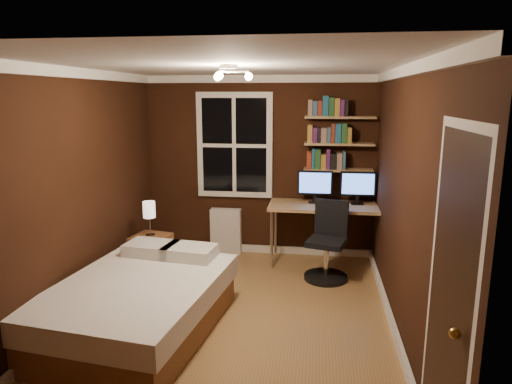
# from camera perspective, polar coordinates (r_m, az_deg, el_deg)

# --- Properties ---
(floor) EXTENTS (4.20, 4.20, 0.00)m
(floor) POSITION_cam_1_polar(r_m,az_deg,el_deg) (4.81, -2.84, -15.72)
(floor) COLOR olive
(floor) RESTS_ON ground
(wall_back) EXTENTS (3.20, 0.04, 2.50)m
(wall_back) POSITION_cam_1_polar(r_m,az_deg,el_deg) (6.41, 0.47, 3.16)
(wall_back) COLOR black
(wall_back) RESTS_ON ground
(wall_left) EXTENTS (0.04, 4.20, 2.50)m
(wall_left) POSITION_cam_1_polar(r_m,az_deg,el_deg) (4.92, -21.64, -0.42)
(wall_left) COLOR black
(wall_left) RESTS_ON ground
(wall_right) EXTENTS (0.04, 4.20, 2.50)m
(wall_right) POSITION_cam_1_polar(r_m,az_deg,el_deg) (4.37, 18.08, -1.65)
(wall_right) COLOR black
(wall_right) RESTS_ON ground
(ceiling) EXTENTS (3.20, 4.20, 0.02)m
(ceiling) POSITION_cam_1_polar(r_m,az_deg,el_deg) (4.26, -3.21, 15.52)
(ceiling) COLOR white
(ceiling) RESTS_ON wall_back
(window) EXTENTS (1.06, 0.06, 1.46)m
(window) POSITION_cam_1_polar(r_m,az_deg,el_deg) (6.39, -2.69, 5.84)
(window) COLOR white
(window) RESTS_ON wall_back
(door) EXTENTS (0.03, 0.82, 2.05)m
(door) POSITION_cam_1_polar(r_m,az_deg,el_deg) (3.00, 22.84, -12.82)
(door) COLOR black
(door) RESTS_ON ground
(door_knob) EXTENTS (0.06, 0.06, 0.06)m
(door_knob) POSITION_cam_1_polar(r_m,az_deg,el_deg) (2.75, 23.60, -15.89)
(door_knob) COLOR #BC8734
(door_knob) RESTS_ON door
(ceiling_fixture) EXTENTS (0.44, 0.44, 0.18)m
(ceiling_fixture) POSITION_cam_1_polar(r_m,az_deg,el_deg) (4.16, -3.46, 14.23)
(ceiling_fixture) COLOR beige
(ceiling_fixture) RESTS_ON ceiling
(bookshelf_lower) EXTENTS (0.92, 0.22, 0.03)m
(bookshelf_lower) POSITION_cam_1_polar(r_m,az_deg,el_deg) (6.25, 10.22, 2.74)
(bookshelf_lower) COLOR tan
(bookshelf_lower) RESTS_ON wall_back
(books_row_lower) EXTENTS (0.48, 0.16, 0.23)m
(books_row_lower) POSITION_cam_1_polar(r_m,az_deg,el_deg) (6.23, 10.26, 3.92)
(books_row_lower) COLOR maroon
(books_row_lower) RESTS_ON bookshelf_lower
(bookshelf_middle) EXTENTS (0.92, 0.22, 0.03)m
(bookshelf_middle) POSITION_cam_1_polar(r_m,az_deg,el_deg) (6.20, 10.34, 5.93)
(bookshelf_middle) COLOR tan
(bookshelf_middle) RESTS_ON wall_back
(books_row_middle) EXTENTS (0.54, 0.16, 0.23)m
(books_row_middle) POSITION_cam_1_polar(r_m,az_deg,el_deg) (6.19, 10.38, 7.13)
(books_row_middle) COLOR #1C5C7F
(books_row_middle) RESTS_ON bookshelf_middle
(bookshelf_upper) EXTENTS (0.92, 0.22, 0.03)m
(bookshelf_upper) POSITION_cam_1_polar(r_m,az_deg,el_deg) (6.17, 10.46, 9.16)
(bookshelf_upper) COLOR tan
(bookshelf_upper) RESTS_ON wall_back
(books_row_upper) EXTENTS (0.48, 0.16, 0.23)m
(books_row_upper) POSITION_cam_1_polar(r_m,az_deg,el_deg) (6.17, 10.51, 10.37)
(books_row_upper) COLOR #255628
(books_row_upper) RESTS_ON bookshelf_upper
(bed) EXTENTS (1.63, 2.09, 0.66)m
(bed) POSITION_cam_1_polar(r_m,az_deg,el_deg) (4.61, -14.39, -13.50)
(bed) COLOR brown
(bed) RESTS_ON ground
(nightstand) EXTENTS (0.49, 0.49, 0.53)m
(nightstand) POSITION_cam_1_polar(r_m,az_deg,el_deg) (5.92, -12.94, -7.78)
(nightstand) COLOR brown
(nightstand) RESTS_ON ground
(bedside_lamp) EXTENTS (0.15, 0.15, 0.44)m
(bedside_lamp) POSITION_cam_1_polar(r_m,az_deg,el_deg) (5.78, -13.17, -3.28)
(bedside_lamp) COLOR beige
(bedside_lamp) RESTS_ON nightstand
(radiator) EXTENTS (0.43, 0.15, 0.65)m
(radiator) POSITION_cam_1_polar(r_m,az_deg,el_deg) (6.58, -3.78, -4.90)
(radiator) COLOR silver
(radiator) RESTS_ON ground
(desk) EXTENTS (1.72, 0.64, 0.81)m
(desk) POSITION_cam_1_polar(r_m,az_deg,el_deg) (6.13, 9.70, -2.15)
(desk) COLOR tan
(desk) RESTS_ON ground
(monitor_left) EXTENTS (0.47, 0.12, 0.44)m
(monitor_left) POSITION_cam_1_polar(r_m,az_deg,el_deg) (6.15, 7.37, 0.64)
(monitor_left) COLOR black
(monitor_left) RESTS_ON desk
(monitor_right) EXTENTS (0.47, 0.12, 0.44)m
(monitor_right) POSITION_cam_1_polar(r_m,az_deg,el_deg) (6.17, 12.60, 0.49)
(monitor_right) COLOR black
(monitor_right) RESTS_ON desk
(desk_lamp) EXTENTS (0.14, 0.32, 0.44)m
(desk_lamp) POSITION_cam_1_polar(r_m,az_deg,el_deg) (6.00, 16.41, -0.03)
(desk_lamp) COLOR silver
(desk_lamp) RESTS_ON desk
(office_chair) EXTENTS (0.54, 0.54, 0.97)m
(office_chair) POSITION_cam_1_polar(r_m,az_deg,el_deg) (5.74, 8.93, -7.16)
(office_chair) COLOR black
(office_chair) RESTS_ON ground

